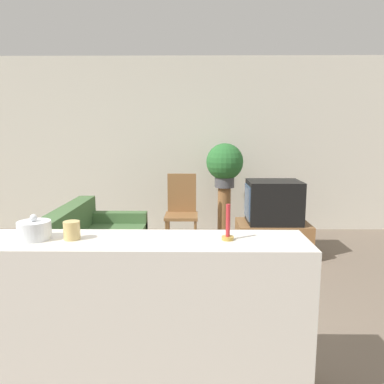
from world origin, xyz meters
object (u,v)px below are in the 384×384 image
at_px(decorative_bowl, 34,230).
at_px(wooden_chair, 182,208).
at_px(potted_plant, 225,163).
at_px(television, 273,202).
at_px(couch, 92,254).

bearing_deg(decorative_bowl, wooden_chair, 76.24).
distance_m(potted_plant, decorative_bowl, 3.60).
relative_size(wooden_chair, decorative_bowl, 5.31).
distance_m(television, potted_plant, 1.06).
relative_size(television, potted_plant, 1.03).
bearing_deg(decorative_bowl, couch, 96.16).
height_order(television, potted_plant, potted_plant).
xyz_separation_m(television, potted_plant, (-0.55, 0.80, 0.41)).
xyz_separation_m(potted_plant, decorative_bowl, (-1.33, -3.35, -0.10)).
bearing_deg(couch, potted_plant, 45.82).
bearing_deg(wooden_chair, potted_plant, 32.96).
distance_m(couch, television, 2.26).
bearing_deg(couch, decorative_bowl, -83.84).
bearing_deg(television, potted_plant, 124.49).
height_order(couch, potted_plant, potted_plant).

